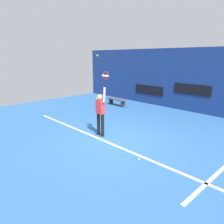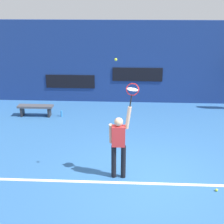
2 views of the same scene
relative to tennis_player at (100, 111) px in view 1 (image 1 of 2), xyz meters
name	(u,v)px [view 1 (image 1 of 2)]	position (x,y,z in m)	size (l,w,h in m)	color
ground_plane	(111,139)	(0.62, 0.01, -1.01)	(18.00, 18.00, 0.00)	#2D609E
back_wall	(194,80)	(0.62, 6.40, 0.79)	(18.00, 0.20, 3.60)	navy
sponsor_banner_center	(192,90)	(0.62, 6.28, 0.28)	(2.20, 0.03, 0.60)	black
sponsor_banner_portside	(149,90)	(-2.38, 6.28, -0.08)	(2.20, 0.03, 0.60)	black
court_baseline	(106,141)	(0.62, -0.29, -1.01)	(10.00, 0.10, 0.01)	white
tennis_player	(100,111)	(0.00, 0.00, 0.00)	(0.56, 0.31, 1.99)	black
tennis_racket	(105,77)	(0.32, 0.00, 1.38)	(0.35, 0.27, 0.62)	black
tennis_ball	(97,55)	(-0.08, -0.04, 2.14)	(0.07, 0.07, 0.07)	#CCE033
court_bench	(117,100)	(-3.46, 4.34, -0.67)	(1.40, 0.36, 0.45)	#4C4C51
water_bottle	(129,106)	(-2.42, 4.34, -0.89)	(0.07, 0.07, 0.24)	#338CD8
spare_ball	(139,159)	(2.44, -0.53, -0.98)	(0.07, 0.07, 0.07)	#CCE033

